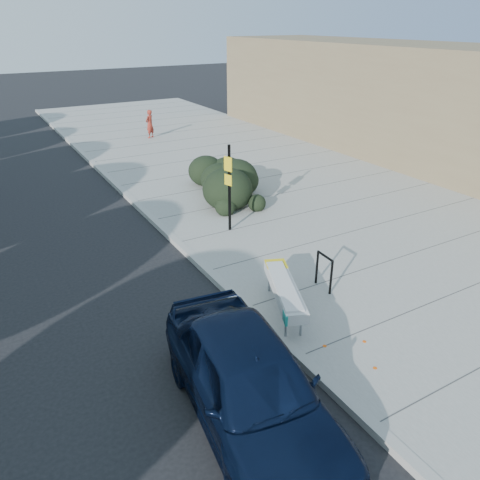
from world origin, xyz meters
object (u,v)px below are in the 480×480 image
object	(u,v)px
bench	(284,289)
bike_rack	(324,269)
sedan_navy	(250,383)
sign_post	(229,183)
pedestrian	(150,124)

from	to	relation	value
bench	bike_rack	size ratio (longest dim) A/B	2.62
bench	sedan_navy	bearing A→B (deg)	-112.84
bike_rack	sign_post	world-z (taller)	sign_post
sign_post	pedestrian	xyz separation A→B (m)	(2.33, 13.26, -0.77)
bench	sedan_navy	xyz separation A→B (m)	(-2.24, -2.21, 0.08)
bike_rack	pedestrian	size ratio (longest dim) A/B	0.60
bench	sign_post	xyz separation A→B (m)	(1.15, 4.58, 0.96)
sign_post	sedan_navy	world-z (taller)	sign_post
bench	pedestrian	world-z (taller)	pedestrian
pedestrian	bike_rack	bearing A→B (deg)	50.71
bench	sedan_navy	distance (m)	3.15
sedan_navy	bench	bearing A→B (deg)	51.97
bike_rack	sign_post	xyz separation A→B (m)	(-0.27, 4.24, 0.98)
bench	sedan_navy	size ratio (longest dim) A/B	0.51
sign_post	pedestrian	distance (m)	13.49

